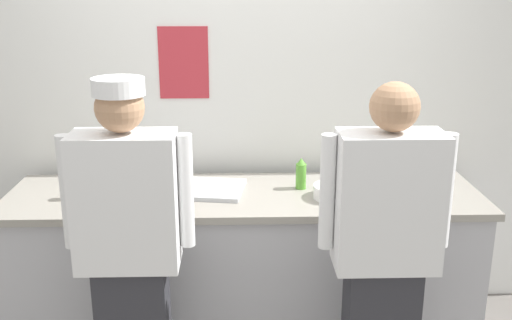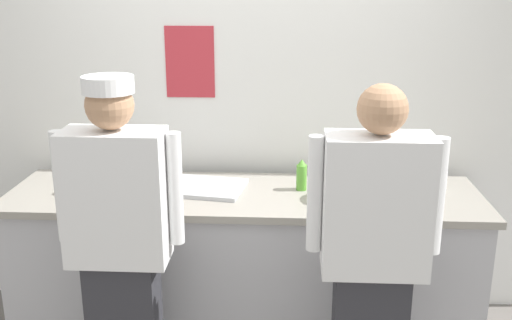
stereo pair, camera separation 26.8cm
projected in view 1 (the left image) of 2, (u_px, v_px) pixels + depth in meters
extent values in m
cube|color=white|center=(243.00, 90.00, 3.65)|extent=(4.17, 0.10, 2.82)
cube|color=#B72D38|center=(184.00, 63.00, 3.54)|extent=(0.30, 0.01, 0.43)
cube|color=#B2B2B7|center=(245.00, 270.00, 3.46)|extent=(2.61, 0.66, 0.87)
cube|color=gray|center=(244.00, 196.00, 3.33)|extent=(2.66, 0.72, 0.04)
cube|color=white|center=(126.00, 201.00, 2.65)|extent=(0.46, 0.24, 0.63)
cylinder|color=white|center=(68.00, 192.00, 2.68)|extent=(0.07, 0.07, 0.53)
cylinder|color=white|center=(186.00, 191.00, 2.69)|extent=(0.07, 0.07, 0.53)
sphere|color=tan|center=(120.00, 108.00, 2.53)|extent=(0.22, 0.22, 0.22)
cylinder|color=white|center=(118.00, 87.00, 2.50)|extent=(0.23, 0.23, 0.08)
cube|color=white|center=(388.00, 201.00, 2.64)|extent=(0.47, 0.24, 0.63)
cylinder|color=white|center=(327.00, 192.00, 2.66)|extent=(0.07, 0.07, 0.54)
cylinder|color=white|center=(445.00, 191.00, 2.67)|extent=(0.07, 0.07, 0.54)
sphere|color=tan|center=(395.00, 107.00, 2.51)|extent=(0.22, 0.22, 0.22)
cylinder|color=white|center=(335.00, 197.00, 3.25)|extent=(0.24, 0.24, 0.01)
cylinder|color=white|center=(335.00, 195.00, 3.24)|extent=(0.24, 0.24, 0.01)
cylinder|color=white|center=(335.00, 193.00, 3.24)|extent=(0.24, 0.24, 0.01)
cylinder|color=white|center=(335.00, 191.00, 3.24)|extent=(0.24, 0.24, 0.01)
cylinder|color=white|center=(335.00, 189.00, 3.23)|extent=(0.24, 0.24, 0.01)
cylinder|color=white|center=(335.00, 186.00, 3.23)|extent=(0.24, 0.24, 0.01)
cylinder|color=#B7BABF|center=(129.00, 183.00, 3.30)|extent=(0.35, 0.35, 0.12)
cube|color=#B7BABF|center=(204.00, 189.00, 3.35)|extent=(0.49, 0.41, 0.02)
cylinder|color=#56A333|center=(301.00, 176.00, 3.38)|extent=(0.06, 0.06, 0.15)
cone|color=#56A333|center=(301.00, 161.00, 3.35)|extent=(0.05, 0.05, 0.04)
cylinder|color=#E5E066|center=(80.00, 185.00, 3.21)|extent=(0.06, 0.06, 0.16)
cone|color=#E5E066|center=(78.00, 167.00, 3.18)|extent=(0.05, 0.05, 0.04)
cylinder|color=white|center=(371.00, 198.00, 3.19)|extent=(0.09, 0.09, 0.04)
cylinder|color=gold|center=(371.00, 195.00, 3.19)|extent=(0.08, 0.08, 0.01)
cylinder|color=white|center=(381.00, 184.00, 3.41)|extent=(0.10, 0.10, 0.04)
cylinder|color=gold|center=(381.00, 181.00, 3.40)|extent=(0.08, 0.08, 0.01)
cylinder|color=white|center=(433.00, 175.00, 3.46)|extent=(0.09, 0.09, 0.11)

